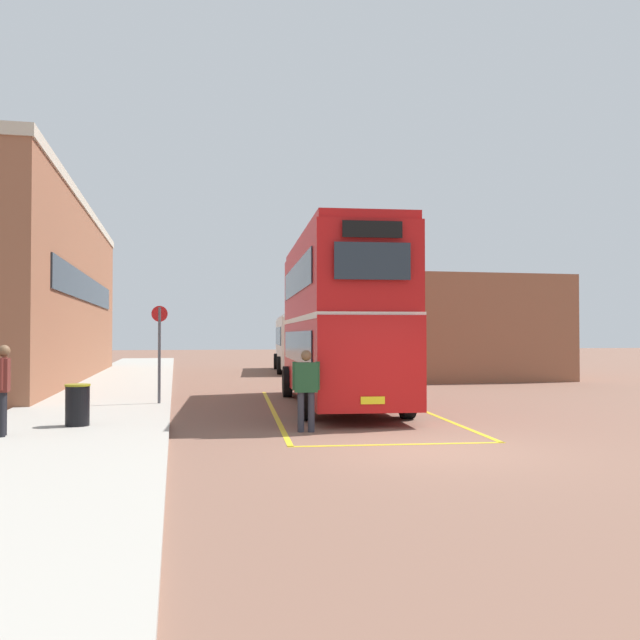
# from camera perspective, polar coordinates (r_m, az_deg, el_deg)

# --- Properties ---
(ground_plane) EXTENTS (135.60, 135.60, 0.00)m
(ground_plane) POSITION_cam_1_polar(r_m,az_deg,el_deg) (26.35, -2.28, -5.63)
(ground_plane) COLOR brown
(sidewalk_left) EXTENTS (4.00, 57.60, 0.14)m
(sidewalk_left) POSITION_cam_1_polar(r_m,az_deg,el_deg) (28.45, -16.18, -5.12)
(sidewalk_left) COLOR #A39E93
(sidewalk_left) RESTS_ON ground
(brick_building_left) EXTENTS (6.93, 24.05, 7.61)m
(brick_building_left) POSITION_cam_1_polar(r_m,az_deg,el_deg) (31.98, -24.74, 2.08)
(brick_building_left) COLOR brown
(brick_building_left) RESTS_ON ground
(depot_building_right) EXTENTS (7.17, 12.44, 4.63)m
(depot_building_right) POSITION_cam_1_polar(r_m,az_deg,el_deg) (35.49, 10.37, -0.74)
(depot_building_right) COLOR brown
(depot_building_right) RESTS_ON ground
(double_decker_bus) EXTENTS (3.33, 10.04, 4.75)m
(double_decker_bus) POSITION_cam_1_polar(r_m,az_deg,el_deg) (19.57, 1.52, 0.20)
(double_decker_bus) COLOR black
(double_decker_bus) RESTS_ON ground
(single_deck_bus) EXTENTS (3.39, 9.00, 3.02)m
(single_deck_bus) POSITION_cam_1_polar(r_m,az_deg,el_deg) (37.97, -1.65, -1.81)
(single_deck_bus) COLOR black
(single_deck_bus) RESTS_ON ground
(pedestrian_boarding) EXTENTS (0.57, 0.29, 1.70)m
(pedestrian_boarding) POSITION_cam_1_polar(r_m,az_deg,el_deg) (14.39, -1.16, -5.37)
(pedestrian_boarding) COLOR #2D2D38
(pedestrian_boarding) RESTS_ON ground
(pedestrian_waiting_near) EXTENTS (0.27, 0.57, 1.70)m
(pedestrian_waiting_near) POSITION_cam_1_polar(r_m,az_deg,el_deg) (14.14, -24.78, -4.78)
(pedestrian_waiting_near) COLOR black
(pedestrian_waiting_near) RESTS_ON sidewalk_left
(litter_bin) EXTENTS (0.51, 0.51, 0.86)m
(litter_bin) POSITION_cam_1_polar(r_m,az_deg,el_deg) (15.21, -19.43, -6.64)
(litter_bin) COLOR black
(litter_bin) RESTS_ON sidewalk_left
(bus_stop_sign) EXTENTS (0.44, 0.10, 2.68)m
(bus_stop_sign) POSITION_cam_1_polar(r_m,az_deg,el_deg) (19.48, -13.15, -1.99)
(bus_stop_sign) COLOR #4C4C51
(bus_stop_sign) RESTS_ON sidewalk_left
(bay_marking_yellow) EXTENTS (5.09, 12.22, 0.01)m
(bay_marking_yellow) POSITION_cam_1_polar(r_m,az_deg,el_deg) (17.86, 2.68, -7.72)
(bay_marking_yellow) COLOR gold
(bay_marking_yellow) RESTS_ON ground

